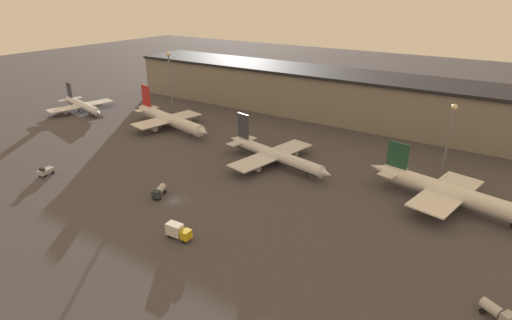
{
  "coord_description": "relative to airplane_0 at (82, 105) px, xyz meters",
  "views": [
    {
      "loc": [
        68.95,
        -66.1,
        51.49
      ],
      "look_at": [
        10.99,
        22.82,
        6.0
      ],
      "focal_mm": 28.0,
      "sensor_mm": 36.0,
      "label": 1
    }
  ],
  "objects": [
    {
      "name": "service_vehicle_1",
      "position": [
        106.92,
        -50.72,
        -1.01
      ],
      "size": [
        6.13,
        2.48,
        3.46
      ],
      "rotation": [
        0.0,
        0.0,
        0.04
      ],
      "color": "gold",
      "rests_on": "ground"
    },
    {
      "name": "terminal_building",
      "position": [
        93.79,
        54.94,
        6.89
      ],
      "size": [
        192.35,
        27.3,
        19.54
      ],
      "color": "gray",
      "rests_on": "ground"
    },
    {
      "name": "airplane_1",
      "position": [
        50.5,
        4.39,
        0.85
      ],
      "size": [
        48.32,
        29.19,
        14.86
      ],
      "rotation": [
        0.0,
        0.0,
        -0.21
      ],
      "color": "silver",
      "rests_on": "ground"
    },
    {
      "name": "airplane_3",
      "position": [
        155.68,
        -2.25,
        0.92
      ],
      "size": [
        46.9,
        28.62,
        13.44
      ],
      "rotation": [
        0.0,
        0.0,
        -0.21
      ],
      "color": "white",
      "rests_on": "ground"
    },
    {
      "name": "airplane_0",
      "position": [
        0.0,
        0.0,
        0.0
      ],
      "size": [
        36.17,
        29.59,
        11.43
      ],
      "rotation": [
        0.0,
        0.0,
        -0.21
      ],
      "color": "silver",
      "rests_on": "ground"
    },
    {
      "name": "service_vehicle_3",
      "position": [
        168.46,
        -39.06,
        -1.35
      ],
      "size": [
        5.52,
        4.38,
        2.65
      ],
      "rotation": [
        0.0,
        0.0,
        -0.53
      ],
      "color": "#9EA3A8",
      "rests_on": "ground"
    },
    {
      "name": "ground",
      "position": [
        93.79,
        -38.33,
        -2.92
      ],
      "size": [
        600.0,
        600.0,
        0.0
      ],
      "primitive_type": "plane",
      "color": "#423F44"
    },
    {
      "name": "lamp_post_1",
      "position": [
        149.65,
        21.46,
        10.7
      ],
      "size": [
        1.8,
        1.8,
        20.91
      ],
      "color": "slate",
      "rests_on": "ground"
    },
    {
      "name": "airplane_2",
      "position": [
        103.95,
        -3.41,
        0.28
      ],
      "size": [
        42.67,
        32.59,
        13.64
      ],
      "rotation": [
        0.0,
        0.0,
        -0.21
      ],
      "color": "silver",
      "rests_on": "ground"
    },
    {
      "name": "service_vehicle_0",
      "position": [
        50.55,
        -47.94,
        -1.66
      ],
      "size": [
        3.3,
        4.96,
        2.7
      ],
      "rotation": [
        0.0,
        0.0,
        -1.36
      ],
      "color": "#9EA3A8",
      "rests_on": "ground"
    },
    {
      "name": "lamp_post_0",
      "position": [
        35.73,
        21.46,
        14.03
      ],
      "size": [
        1.8,
        1.8,
        26.93
      ],
      "color": "slate",
      "rests_on": "ground"
    },
    {
      "name": "service_vehicle_2",
      "position": [
        88.89,
        -38.89,
        -1.37
      ],
      "size": [
        4.12,
        6.02,
        2.65
      ],
      "rotation": [
        0.0,
        0.0,
        -1.15
      ],
      "color": "#282D38",
      "rests_on": "ground"
    }
  ]
}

